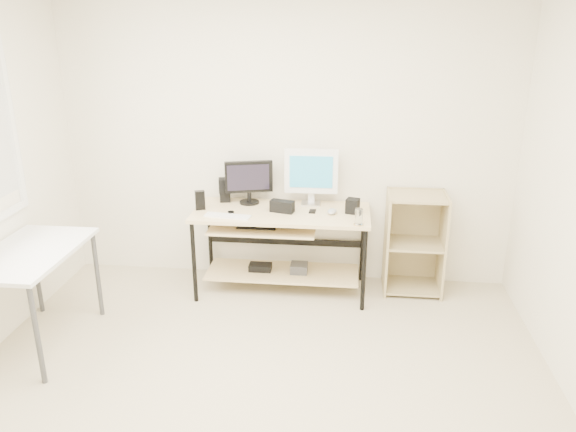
% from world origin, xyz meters
% --- Properties ---
extents(room, '(4.01, 4.01, 2.62)m').
position_xyz_m(room, '(-0.14, 0.04, 1.32)').
color(room, '#C0B394').
rests_on(room, ground).
extents(desk, '(1.50, 0.65, 0.75)m').
position_xyz_m(desk, '(-0.03, 1.66, 0.54)').
color(desk, beige).
rests_on(desk, ground).
extents(side_table, '(0.60, 1.00, 0.75)m').
position_xyz_m(side_table, '(-1.68, 0.60, 0.67)').
color(side_table, white).
rests_on(side_table, ground).
extents(shelf_unit, '(0.50, 0.40, 0.90)m').
position_xyz_m(shelf_unit, '(1.15, 1.82, 0.45)').
color(shelf_unit, tan).
rests_on(shelf_unit, ground).
extents(black_monitor, '(0.41, 0.17, 0.38)m').
position_xyz_m(black_monitor, '(-0.31, 1.83, 0.97)').
color(black_monitor, black).
rests_on(black_monitor, desk).
extents(white_imac, '(0.46, 0.15, 0.50)m').
position_xyz_m(white_imac, '(0.24, 1.86, 1.04)').
color(white_imac, silver).
rests_on(white_imac, desk).
extents(keyboard, '(0.40, 0.16, 0.01)m').
position_xyz_m(keyboard, '(-0.43, 1.46, 0.76)').
color(keyboard, white).
rests_on(keyboard, desk).
extents(mouse, '(0.10, 0.13, 0.04)m').
position_xyz_m(mouse, '(0.43, 1.63, 0.77)').
color(mouse, '#B2B2B8').
rests_on(mouse, desk).
extents(center_speaker, '(0.22, 0.14, 0.10)m').
position_xyz_m(center_speaker, '(0.01, 1.63, 0.80)').
color(center_speaker, black).
rests_on(center_speaker, desk).
extents(speaker_left, '(0.12, 0.12, 0.21)m').
position_xyz_m(speaker_left, '(-0.53, 1.87, 0.86)').
color(speaker_left, black).
rests_on(speaker_left, desk).
extents(speaker_right, '(0.13, 0.13, 0.12)m').
position_xyz_m(speaker_right, '(0.60, 1.67, 0.81)').
color(speaker_right, black).
rests_on(speaker_right, desk).
extents(audio_controller, '(0.10, 0.08, 0.17)m').
position_xyz_m(audio_controller, '(-0.70, 1.62, 0.83)').
color(audio_controller, black).
rests_on(audio_controller, desk).
extents(volume_puck, '(0.06, 0.06, 0.02)m').
position_xyz_m(volume_puck, '(-0.41, 1.53, 0.76)').
color(volume_puck, black).
rests_on(volume_puck, desk).
extents(smartphone, '(0.06, 0.10, 0.01)m').
position_xyz_m(smartphone, '(0.26, 1.66, 0.75)').
color(smartphone, black).
rests_on(smartphone, desk).
extents(coaster, '(0.10, 0.10, 0.01)m').
position_xyz_m(coaster, '(0.65, 1.39, 0.75)').
color(coaster, '#AC864D').
rests_on(coaster, desk).
extents(drinking_glass, '(0.08, 0.08, 0.13)m').
position_xyz_m(drinking_glass, '(0.65, 1.39, 0.82)').
color(drinking_glass, white).
rests_on(drinking_glass, coaster).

